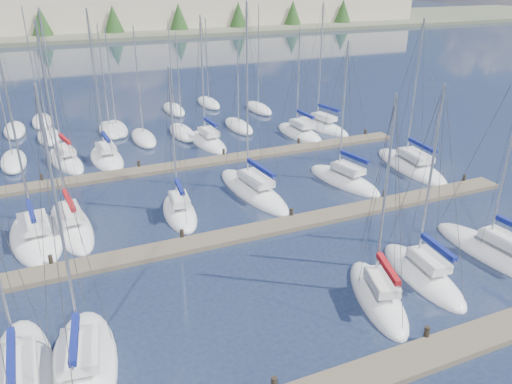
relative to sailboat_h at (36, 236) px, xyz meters
name	(u,v)px	position (x,y,z in m)	size (l,w,h in m)	color
ground	(126,96)	(12.77, 38.94, -0.17)	(400.00, 400.00, 0.00)	#242F49
dock_near	(366,376)	(12.77, -19.05, -0.02)	(44.00, 1.93, 1.10)	#6B5E4C
dock_mid	(244,233)	(12.77, -5.05, -0.02)	(44.00, 1.93, 1.10)	#6B5E4C
dock_far	(185,165)	(12.77, 8.95, -0.02)	(44.00, 1.93, 1.10)	#6B5E4C
sailboat_h	(36,236)	(0.00, 0.00, 0.00)	(3.85, 8.61, 14.00)	white
sailboat_f	(499,255)	(26.11, -13.90, 0.00)	(3.38, 9.68, 13.47)	white
sailboat_r	(321,126)	(30.22, 14.63, 0.01)	(3.94, 8.89, 14.02)	white
sailboat_n	(65,160)	(2.90, 14.39, 0.02)	(3.89, 8.14, 14.16)	white
sailboat_p	(208,142)	(16.70, 14.41, 0.01)	(3.01, 7.87, 13.21)	white
sailboat_q	(300,133)	(26.75, 13.27, 0.00)	(3.15, 8.18, 11.79)	white
sailboat_e	(422,274)	(20.33, -13.76, 0.01)	(3.06, 7.47, 11.81)	white
sailboat_i	(71,225)	(2.29, 0.73, 0.02)	(3.29, 9.01, 14.34)	white
sailboat_d	(378,297)	(16.68, -14.50, 0.01)	(4.13, 7.36, 11.78)	white
sailboat_o	(107,158)	(6.50, 13.53, 0.02)	(3.08, 7.62, 14.10)	white
sailboat_j	(180,212)	(9.68, -0.26, 0.01)	(2.89, 6.65, 11.23)	white
sailboat_k	(253,190)	(16.11, 1.24, 0.01)	(3.68, 10.28, 15.03)	white
sailboat_m	(411,166)	(31.20, 0.55, 0.00)	(4.03, 10.09, 13.47)	white
sailboat_c	(83,366)	(1.61, -13.52, 0.00)	(4.01, 8.29, 13.31)	white
sailboat_b	(22,383)	(-0.89, -13.55, 0.00)	(2.94, 9.16, 12.53)	white
sailboat_l	(344,180)	(23.93, 0.16, 0.00)	(4.02, 8.27, 12.12)	white
distant_boats	(112,129)	(8.43, 22.70, 0.12)	(36.93, 20.75, 13.30)	#9EA0A5
shoreline	(16,5)	(-0.52, 128.71, 7.27)	(400.00, 60.00, 38.00)	#666B51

